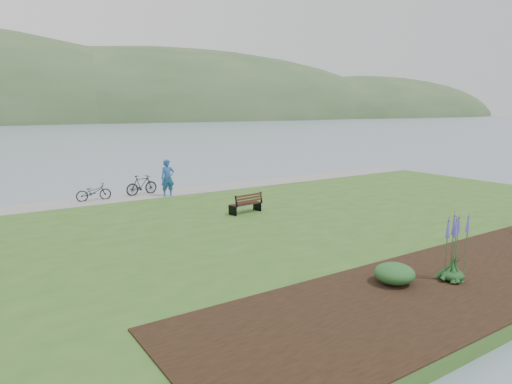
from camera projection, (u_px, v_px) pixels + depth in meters
ground at (268, 220)px, 20.91m from camera, size 600.00×600.00×0.00m
lawn at (295, 225)px, 19.24m from camera, size 34.00×20.00×0.40m
shoreline_path at (200, 190)px, 26.48m from camera, size 34.00×2.20×0.03m
far_hillside at (51, 122)px, 170.96m from camera, size 580.00×80.00×38.00m
park_bench at (247, 203)px, 20.50m from camera, size 1.58×0.82×0.94m
person at (168, 175)px, 24.25m from camera, size 0.92×0.68×2.35m
bicycle_a at (94, 192)px, 23.26m from camera, size 0.66×1.76×0.91m
bicycle_b at (142, 185)px, 24.81m from camera, size 0.78×1.88×1.10m
echium_4 at (455, 246)px, 12.26m from camera, size 0.62×0.62×2.26m
shrub_0 at (394, 273)px, 12.19m from camera, size 1.08×1.08×0.54m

